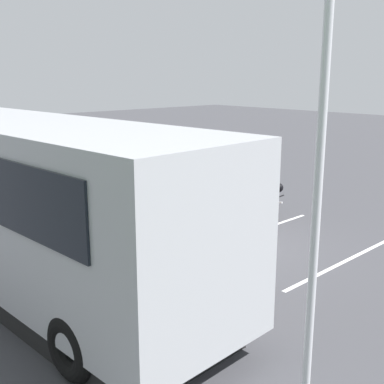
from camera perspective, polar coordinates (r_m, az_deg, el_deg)
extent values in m
plane|color=#424247|center=(12.04, 3.41, -6.17)|extent=(80.00, 80.00, 0.00)
cube|color=#B7BABF|center=(10.14, -19.79, 0.17)|extent=(10.65, 3.02, 2.80)
cube|color=black|center=(10.63, -13.87, 4.25)|extent=(8.84, 0.48, 1.01)
cube|color=orange|center=(10.86, -13.56, -1.60)|extent=(9.26, 0.49, 0.28)
cube|color=black|center=(10.62, -19.09, -8.39)|extent=(9.79, 2.78, 0.45)
torus|color=black|center=(8.30, -0.12, -11.82)|extent=(1.01, 0.37, 1.00)
torus|color=black|center=(7.07, -13.76, -17.10)|extent=(1.01, 0.37, 1.00)
cylinder|color=black|center=(10.69, -1.36, -6.00)|extent=(0.13, 0.13, 0.78)
cube|color=black|center=(10.86, -1.18, -8.09)|extent=(0.12, 0.27, 0.10)
cylinder|color=black|center=(10.57, -0.85, -6.23)|extent=(0.13, 0.13, 0.78)
cube|color=black|center=(10.74, -0.67, -8.34)|extent=(0.12, 0.27, 0.10)
cube|color=silver|center=(10.41, -1.12, -2.38)|extent=(0.40, 0.31, 0.65)
cylinder|color=silver|center=(10.59, -1.90, -2.01)|extent=(0.10, 0.10, 0.62)
sphere|color=tan|center=(10.68, -1.88, -3.62)|extent=(0.10, 0.10, 0.09)
cylinder|color=silver|center=(10.22, -0.32, -2.59)|extent=(0.10, 0.10, 0.62)
sphere|color=tan|center=(10.31, -0.32, -4.25)|extent=(0.10, 0.10, 0.09)
sphere|color=tan|center=(10.29, -1.14, 0.11)|extent=(0.26, 0.26, 0.24)
cylinder|color=black|center=(11.54, -5.71, -4.69)|extent=(0.14, 0.14, 0.75)
cube|color=black|center=(11.70, -5.54, -6.54)|extent=(0.15, 0.27, 0.10)
cylinder|color=black|center=(11.44, -5.11, -4.85)|extent=(0.14, 0.14, 0.75)
cube|color=black|center=(11.60, -4.94, -6.71)|extent=(0.15, 0.27, 0.10)
cube|color=maroon|center=(11.29, -5.49, -1.46)|extent=(0.43, 0.35, 0.62)
cylinder|color=maroon|center=(11.44, -6.39, -1.20)|extent=(0.11, 0.11, 0.59)
sphere|color=tan|center=(11.52, -6.35, -2.63)|extent=(0.11, 0.11, 0.09)
cylinder|color=maroon|center=(11.13, -4.57, -1.58)|extent=(0.11, 0.11, 0.59)
sphere|color=tan|center=(11.21, -4.54, -3.04)|extent=(0.11, 0.11, 0.09)
sphere|color=tan|center=(11.18, -5.54, 0.73)|extent=(0.26, 0.26, 0.23)
cylinder|color=black|center=(12.68, -8.22, -3.08)|extent=(0.14, 0.14, 0.75)
cube|color=black|center=(12.82, -8.00, -4.80)|extent=(0.14, 0.27, 0.10)
cylinder|color=black|center=(12.54, -7.90, -3.26)|extent=(0.14, 0.14, 0.75)
cube|color=black|center=(12.68, -7.68, -4.99)|extent=(0.14, 0.27, 0.10)
cube|color=#D8F233|center=(12.43, -8.17, -0.15)|extent=(0.42, 0.33, 0.62)
cube|color=silver|center=(12.43, -8.17, -0.15)|extent=(0.43, 0.34, 0.06)
cylinder|color=#D8F233|center=(12.64, -8.65, 0.14)|extent=(0.10, 0.10, 0.59)
sphere|color=tan|center=(12.71, -8.60, -1.16)|extent=(0.10, 0.10, 0.09)
cylinder|color=#D8F233|center=(12.22, -7.68, -0.30)|extent=(0.10, 0.10, 0.59)
sphere|color=tan|center=(12.29, -7.63, -1.64)|extent=(0.10, 0.10, 0.09)
sphere|color=tan|center=(12.34, -8.24, 1.86)|extent=(0.26, 0.26, 0.22)
cylinder|color=black|center=(13.61, -12.07, -2.10)|extent=(0.14, 0.14, 0.74)
cube|color=black|center=(13.75, -11.86, -3.69)|extent=(0.14, 0.27, 0.10)
cylinder|color=black|center=(13.49, -11.64, -2.22)|extent=(0.14, 0.14, 0.74)
cube|color=black|center=(13.63, -11.43, -3.82)|extent=(0.14, 0.27, 0.10)
cube|color=maroon|center=(13.38, -12.00, 0.64)|extent=(0.42, 0.34, 0.62)
cylinder|color=maroon|center=(13.56, -12.65, 0.85)|extent=(0.10, 0.10, 0.59)
sphere|color=tan|center=(13.63, -12.59, -0.36)|extent=(0.10, 0.10, 0.09)
cylinder|color=maroon|center=(13.20, -11.33, 0.57)|extent=(0.10, 0.10, 0.59)
sphere|color=tan|center=(13.27, -11.27, -0.67)|extent=(0.10, 0.10, 0.09)
sphere|color=tan|center=(13.29, -12.09, 2.50)|extent=(0.26, 0.26, 0.22)
torus|color=black|center=(12.59, -11.83, -4.11)|extent=(0.61, 0.24, 0.60)
cylinder|color=silver|center=(12.59, -11.83, -4.11)|extent=(0.14, 0.12, 0.12)
torus|color=black|center=(11.30, -9.24, -6.04)|extent=(0.61, 0.24, 0.60)
cylinder|color=silver|center=(11.30, -9.24, -6.04)|extent=(0.14, 0.14, 0.12)
cylinder|color=silver|center=(12.44, -11.83, -2.63)|extent=(0.32, 0.11, 0.67)
cube|color=red|center=(11.91, -10.81, -3.42)|extent=(0.88, 0.43, 0.36)
cube|color=black|center=(11.47, -9.93, -3.78)|extent=(0.55, 0.31, 0.20)
cylinder|color=silver|center=(11.60, -10.74, -4.96)|extent=(0.46, 0.16, 0.08)
cylinder|color=black|center=(12.32, -11.82, -1.35)|extent=(0.14, 0.58, 0.04)
torus|color=black|center=(14.07, 8.27, -2.08)|extent=(0.61, 0.21, 0.60)
cylinder|color=silver|center=(14.07, 8.27, -2.08)|extent=(0.13, 0.11, 0.12)
torus|color=black|center=(14.24, 5.60, 3.11)|extent=(0.84, 0.24, 0.84)
cylinder|color=silver|center=(14.24, 5.60, 3.11)|extent=(0.13, 0.13, 0.12)
cylinder|color=silver|center=(13.88, 9.20, -1.30)|extent=(0.70, 0.14, 0.21)
cube|color=orange|center=(13.95, 8.01, 0.86)|extent=(0.80, 0.38, 0.90)
cube|color=black|center=(13.98, 7.27, 2.68)|extent=(0.49, 0.28, 0.54)
cylinder|color=silver|center=(14.22, 7.05, 1.87)|extent=(0.33, 0.12, 0.42)
cylinder|color=black|center=(13.72, 10.02, -0.59)|extent=(0.11, 0.58, 0.04)
cube|color=black|center=(13.80, 8.73, 1.66)|extent=(0.47, 0.39, 0.50)
sphere|color=black|center=(13.66, 10.05, 0.49)|extent=(0.29, 0.29, 0.26)
cylinder|color=black|center=(13.61, 8.89, 0.46)|extent=(0.46, 0.15, 0.24)
cylinder|color=black|center=(13.85, 7.06, 1.58)|extent=(0.40, 0.15, 0.31)
cylinder|color=black|center=(13.92, 9.67, 0.72)|extent=(0.46, 0.15, 0.24)
cylinder|color=black|center=(14.14, 7.86, 1.81)|extent=(0.40, 0.15, 0.31)
cylinder|color=silver|center=(4.34, 14.54, 2.00)|extent=(0.08, 0.08, 6.44)
cube|color=white|center=(11.51, 17.34, -7.72)|extent=(0.19, 4.54, 0.01)
cube|color=white|center=(12.98, 6.88, -4.74)|extent=(0.19, 4.81, 0.01)
cube|color=white|center=(14.82, -1.15, -2.32)|extent=(0.17, 3.51, 0.01)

